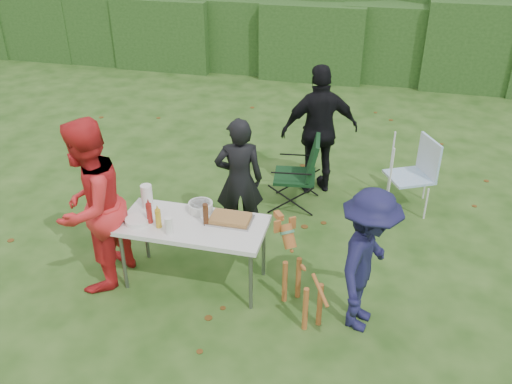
% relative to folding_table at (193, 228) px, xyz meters
% --- Properties ---
extents(ground, '(80.00, 80.00, 0.00)m').
position_rel_folding_table_xyz_m(ground, '(0.11, -0.25, -0.69)').
color(ground, '#1E4211').
extents(hedge_row, '(22.00, 1.40, 1.70)m').
position_rel_folding_table_xyz_m(hedge_row, '(0.11, 7.75, 0.16)').
color(hedge_row, '#23471C').
rests_on(hedge_row, ground).
extents(folding_table, '(1.50, 0.70, 0.74)m').
position_rel_folding_table_xyz_m(folding_table, '(0.00, 0.00, 0.00)').
color(folding_table, silver).
rests_on(folding_table, ground).
extents(person_cook, '(0.64, 0.52, 1.53)m').
position_rel_folding_table_xyz_m(person_cook, '(0.23, 0.96, 0.08)').
color(person_cook, black).
rests_on(person_cook, ground).
extents(person_red_jacket, '(0.77, 0.95, 1.85)m').
position_rel_folding_table_xyz_m(person_red_jacket, '(-0.99, -0.23, 0.24)').
color(person_red_jacket, red).
rests_on(person_red_jacket, ground).
extents(person_black_puffy, '(1.13, 0.81, 1.78)m').
position_rel_folding_table_xyz_m(person_black_puffy, '(0.96, 2.34, 0.20)').
color(person_black_puffy, black).
rests_on(person_black_puffy, ground).
extents(child, '(0.73, 1.04, 1.47)m').
position_rel_folding_table_xyz_m(child, '(1.77, -0.22, 0.05)').
color(child, '#17173E').
rests_on(child, ground).
extents(dog, '(0.82, 0.92, 0.84)m').
position_rel_folding_table_xyz_m(dog, '(1.18, -0.21, -0.27)').
color(dog, '#A35B28').
rests_on(dog, ground).
extents(camping_chair, '(0.68, 0.68, 0.97)m').
position_rel_folding_table_xyz_m(camping_chair, '(0.73, 1.84, -0.20)').
color(camping_chair, '#103417').
rests_on(camping_chair, ground).
extents(lawn_chair, '(0.76, 0.76, 0.96)m').
position_rel_folding_table_xyz_m(lawn_chair, '(2.18, 2.16, -0.21)').
color(lawn_chair, '#549BD6').
rests_on(lawn_chair, ground).
extents(food_tray, '(0.45, 0.30, 0.02)m').
position_rel_folding_table_xyz_m(food_tray, '(0.36, 0.13, 0.06)').
color(food_tray, '#B7B7BA').
rests_on(food_tray, folding_table).
extents(focaccia_bread, '(0.40, 0.26, 0.04)m').
position_rel_folding_table_xyz_m(focaccia_bread, '(0.36, 0.13, 0.09)').
color(focaccia_bread, '#A2713B').
rests_on(focaccia_bread, food_tray).
extents(mustard_bottle, '(0.06, 0.06, 0.20)m').
position_rel_folding_table_xyz_m(mustard_bottle, '(-0.30, -0.14, 0.15)').
color(mustard_bottle, gold).
rests_on(mustard_bottle, folding_table).
extents(ketchup_bottle, '(0.06, 0.06, 0.22)m').
position_rel_folding_table_xyz_m(ketchup_bottle, '(-0.43, -0.09, 0.16)').
color(ketchup_bottle, maroon).
rests_on(ketchup_bottle, folding_table).
extents(beer_bottle, '(0.06, 0.06, 0.24)m').
position_rel_folding_table_xyz_m(beer_bottle, '(0.14, 0.01, 0.17)').
color(beer_bottle, '#47230F').
rests_on(beer_bottle, folding_table).
extents(paper_towel_roll, '(0.12, 0.12, 0.26)m').
position_rel_folding_table_xyz_m(paper_towel_roll, '(-0.57, 0.19, 0.18)').
color(paper_towel_roll, white).
rests_on(paper_towel_roll, folding_table).
extents(cup_stack, '(0.08, 0.08, 0.18)m').
position_rel_folding_table_xyz_m(cup_stack, '(-0.16, -0.23, 0.14)').
color(cup_stack, white).
rests_on(cup_stack, folding_table).
extents(pasta_bowl, '(0.26, 0.26, 0.10)m').
position_rel_folding_table_xyz_m(pasta_bowl, '(0.00, 0.25, 0.10)').
color(pasta_bowl, silver).
rests_on(pasta_bowl, folding_table).
extents(plate_stack, '(0.24, 0.24, 0.05)m').
position_rel_folding_table_xyz_m(plate_stack, '(-0.55, -0.13, 0.08)').
color(plate_stack, white).
rests_on(plate_stack, folding_table).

